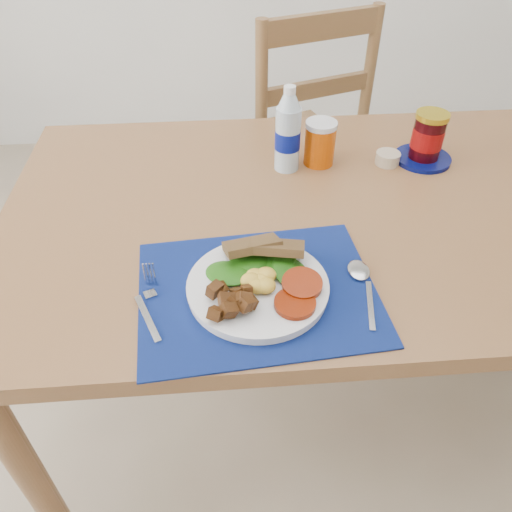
{
  "coord_description": "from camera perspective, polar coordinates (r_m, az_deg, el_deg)",
  "views": [
    {
      "loc": [
        -0.2,
        -0.72,
        1.4
      ],
      "look_at": [
        -0.15,
        -0.03,
        0.8
      ],
      "focal_mm": 35.0,
      "sensor_mm": 36.0,
      "label": 1
    }
  ],
  "objects": [
    {
      "name": "ground",
      "position": [
        1.59,
        5.61,
        -21.41
      ],
      "size": [
        4.0,
        4.0,
        0.0
      ],
      "primitive_type": "plane",
      "color": "gray",
      "rests_on": "ground"
    },
    {
      "name": "table",
      "position": [
        1.2,
        6.18,
        2.59
      ],
      "size": [
        1.4,
        0.9,
        0.75
      ],
      "color": "brown",
      "rests_on": "ground"
    },
    {
      "name": "chair_far",
      "position": [
        1.86,
        4.64,
        15.29
      ],
      "size": [
        0.57,
        0.55,
        1.21
      ],
      "rotation": [
        0.0,
        0.0,
        3.48
      ],
      "color": "brown",
      "rests_on": "ground"
    },
    {
      "name": "placemat",
      "position": [
        0.92,
        0.2,
        -4.07
      ],
      "size": [
        0.46,
        0.37,
        0.0
      ],
      "primitive_type": "cube",
      "rotation": [
        0.0,
        0.0,
        0.08
      ],
      "color": "black",
      "rests_on": "table"
    },
    {
      "name": "breakfast_plate",
      "position": [
        0.91,
        -0.1,
        -3.36
      ],
      "size": [
        0.26,
        0.26,
        0.06
      ],
      "rotation": [
        0.0,
        0.0,
        0.06
      ],
      "color": "silver",
      "rests_on": "placemat"
    },
    {
      "name": "fork",
      "position": [
        0.92,
        -12.11,
        -5.23
      ],
      "size": [
        0.06,
        0.17,
        0.0
      ],
      "rotation": [
        0.0,
        0.0,
        0.39
      ],
      "color": "#B2B5BA",
      "rests_on": "placemat"
    },
    {
      "name": "spoon",
      "position": [
        0.96,
        12.01,
        -2.83
      ],
      "size": [
        0.04,
        0.18,
        0.01
      ],
      "rotation": [
        0.0,
        0.0,
        -0.19
      ],
      "color": "#B2B5BA",
      "rests_on": "placemat"
    },
    {
      "name": "water_bottle",
      "position": [
        1.23,
        3.65,
        13.75
      ],
      "size": [
        0.06,
        0.06,
        0.21
      ],
      "color": "#ADBFCC",
      "rests_on": "table"
    },
    {
      "name": "juice_glass",
      "position": [
        1.28,
        7.3,
        12.57
      ],
      "size": [
        0.08,
        0.08,
        0.11
      ],
      "primitive_type": "cylinder",
      "color": "#C24805",
      "rests_on": "table"
    },
    {
      "name": "ramekin",
      "position": [
        1.33,
        14.81,
        10.75
      ],
      "size": [
        0.06,
        0.06,
        0.03
      ],
      "primitive_type": "cylinder",
      "color": "tan",
      "rests_on": "table"
    },
    {
      "name": "jam_on_saucer",
      "position": [
        1.35,
        18.95,
        12.42
      ],
      "size": [
        0.14,
        0.14,
        0.13
      ],
      "color": "#040B4A",
      "rests_on": "table"
    }
  ]
}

